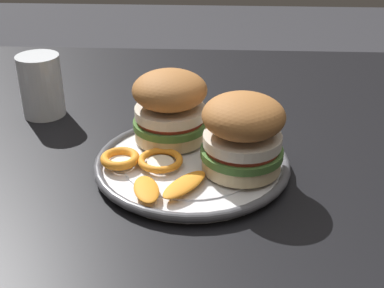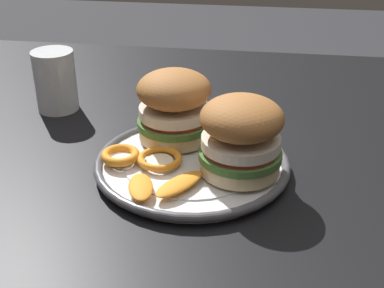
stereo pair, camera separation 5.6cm
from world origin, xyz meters
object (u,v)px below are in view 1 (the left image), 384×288
object	(u,v)px
dining_table	(148,227)
sandwich_half_right	(243,133)
dinner_plate	(192,164)
drinking_glass	(42,90)
sandwich_half_left	(170,106)

from	to	relation	value
dining_table	sandwich_half_right	size ratio (longest dim) A/B	8.17
dinner_plate	drinking_glass	distance (m)	0.30
dining_table	drinking_glass	distance (m)	0.29
sandwich_half_left	drinking_glass	world-z (taller)	sandwich_half_left
dining_table	dinner_plate	size ratio (longest dim) A/B	4.55
dinner_plate	drinking_glass	world-z (taller)	drinking_glass
drinking_glass	dinner_plate	bearing A→B (deg)	-33.57
dining_table	sandwich_half_left	world-z (taller)	sandwich_half_left
dining_table	sandwich_half_right	world-z (taller)	sandwich_half_right
dining_table	sandwich_half_left	size ratio (longest dim) A/B	8.16
dinner_plate	drinking_glass	bearing A→B (deg)	146.43
dining_table	dinner_plate	distance (m)	0.12
drinking_glass	dining_table	bearing A→B (deg)	-43.77
dining_table	sandwich_half_right	bearing A→B (deg)	-2.52
sandwich_half_left	drinking_glass	bearing A→B (deg)	153.58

